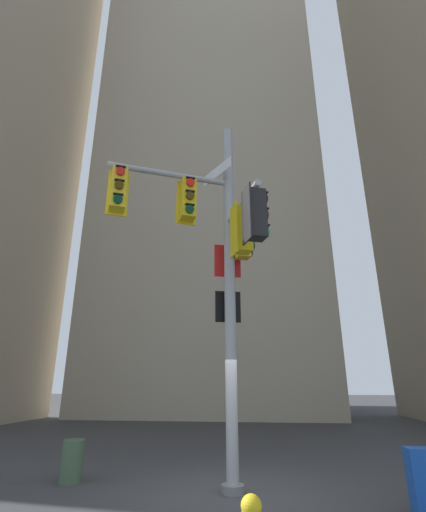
% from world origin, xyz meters
% --- Properties ---
extents(ground, '(120.00, 120.00, 0.00)m').
position_xyz_m(ground, '(0.00, 0.00, 0.00)').
color(ground, '#38383A').
extents(building_mid_block, '(16.13, 16.13, 47.96)m').
position_xyz_m(building_mid_block, '(-2.74, 21.58, 23.98)').
color(building_mid_block, tan).
rests_on(building_mid_block, ground).
extents(signal_pole_assembly, '(3.63, 2.29, 8.37)m').
position_xyz_m(signal_pole_assembly, '(-0.26, -0.46, 4.97)').
color(signal_pole_assembly, '#9EA0A3').
rests_on(signal_pole_assembly, ground).
extents(newspaper_box, '(0.45, 0.36, 0.98)m').
position_xyz_m(newspaper_box, '(3.26, -0.81, 0.49)').
color(newspaper_box, '#194CB2').
rests_on(newspaper_box, ground).
extents(trash_bin, '(0.46, 0.46, 0.84)m').
position_xyz_m(trash_bin, '(-3.53, 0.43, 0.42)').
color(trash_bin, '#3F593F').
rests_on(trash_bin, ground).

